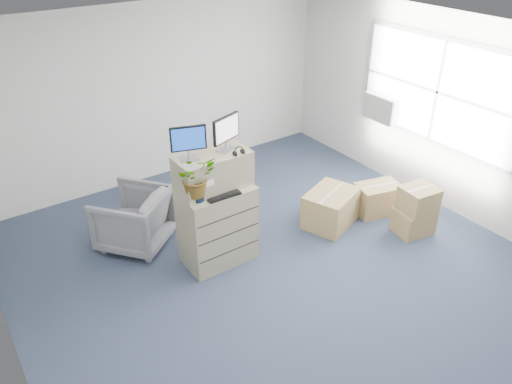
% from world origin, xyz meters
% --- Properties ---
extents(ground, '(7.00, 7.00, 0.00)m').
position_xyz_m(ground, '(0.00, 0.00, 0.00)').
color(ground, '#273147').
rests_on(ground, ground).
extents(wall_back, '(6.00, 0.02, 2.80)m').
position_xyz_m(wall_back, '(0.00, 3.51, 1.40)').
color(wall_back, silver).
rests_on(wall_back, ground).
extents(wall_right, '(0.02, 7.00, 2.80)m').
position_xyz_m(wall_right, '(3.01, 0.00, 1.40)').
color(wall_right, silver).
rests_on(wall_right, ground).
extents(window, '(0.07, 2.72, 1.52)m').
position_xyz_m(window, '(2.96, 0.50, 1.70)').
color(window, gray).
rests_on(window, wall_right).
extents(ac_unit, '(0.24, 0.60, 0.40)m').
position_xyz_m(ac_unit, '(2.87, 1.40, 1.20)').
color(ac_unit, silver).
rests_on(ac_unit, wall_right).
extents(filing_cabinet_lower, '(0.89, 0.55, 1.04)m').
position_xyz_m(filing_cabinet_lower, '(-0.47, 0.93, 0.52)').
color(filing_cabinet_lower, tan).
rests_on(filing_cabinet_lower, ground).
extents(filing_cabinet_upper, '(0.89, 0.45, 0.45)m').
position_xyz_m(filing_cabinet_upper, '(-0.47, 0.98, 1.26)').
color(filing_cabinet_upper, tan).
rests_on(filing_cabinet_upper, filing_cabinet_lower).
extents(monitor_left, '(0.40, 0.21, 0.40)m').
position_xyz_m(monitor_left, '(-0.75, 1.01, 1.71)').
color(monitor_left, '#99999E').
rests_on(monitor_left, filing_cabinet_upper).
extents(monitor_right, '(0.42, 0.23, 0.43)m').
position_xyz_m(monitor_right, '(-0.27, 0.98, 1.72)').
color(monitor_right, '#99999E').
rests_on(monitor_right, filing_cabinet_upper).
extents(headphones, '(0.13, 0.01, 0.13)m').
position_xyz_m(headphones, '(-0.22, 0.80, 1.52)').
color(headphones, black).
rests_on(headphones, filing_cabinet_upper).
extents(keyboard, '(0.43, 0.20, 0.02)m').
position_xyz_m(keyboard, '(-0.48, 0.75, 1.05)').
color(keyboard, black).
rests_on(keyboard, filing_cabinet_lower).
extents(mouse, '(0.11, 0.07, 0.03)m').
position_xyz_m(mouse, '(-0.13, 0.85, 1.06)').
color(mouse, silver).
rests_on(mouse, filing_cabinet_lower).
extents(water_bottle, '(0.08, 0.08, 0.27)m').
position_xyz_m(water_bottle, '(-0.42, 1.00, 1.17)').
color(water_bottle, gray).
rests_on(water_bottle, filing_cabinet_lower).
extents(phone_dock, '(0.06, 0.05, 0.13)m').
position_xyz_m(phone_dock, '(-0.53, 0.99, 1.08)').
color(phone_dock, silver).
rests_on(phone_dock, filing_cabinet_lower).
extents(external_drive, '(0.20, 0.16, 0.05)m').
position_xyz_m(external_drive, '(-0.10, 1.06, 1.07)').
color(external_drive, black).
rests_on(external_drive, filing_cabinet_lower).
extents(tissue_box, '(0.25, 0.16, 0.09)m').
position_xyz_m(tissue_box, '(-0.16, 1.04, 1.14)').
color(tissue_box, '#417CDD').
rests_on(tissue_box, external_drive).
extents(potted_plant, '(0.46, 0.50, 0.46)m').
position_xyz_m(potted_plant, '(-0.79, 0.82, 1.30)').
color(potted_plant, '#A3BC97').
rests_on(potted_plant, filing_cabinet_lower).
extents(office_chair, '(1.15, 1.14, 0.87)m').
position_xyz_m(office_chair, '(-1.21, 1.85, 0.43)').
color(office_chair, slate).
rests_on(office_chair, ground).
extents(cardboard_boxes, '(1.59, 1.45, 0.71)m').
position_xyz_m(cardboard_boxes, '(1.69, 0.45, 0.27)').
color(cardboard_boxes, olive).
rests_on(cardboard_boxes, ground).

